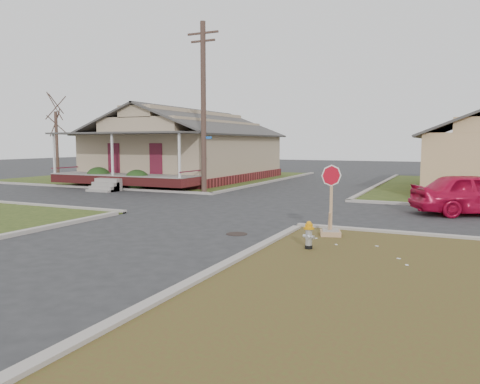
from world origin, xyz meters
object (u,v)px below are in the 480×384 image
at_px(stop_sign, 331,220).
at_px(red_sedan, 476,194).
at_px(utility_pole, 203,106).
at_px(fire_hydrant, 309,233).

bearing_deg(stop_sign, red_sedan, 40.91).
height_order(utility_pole, red_sedan, utility_pole).
bearing_deg(red_sedan, fire_hydrant, 129.82).
bearing_deg(fire_hydrant, utility_pole, 143.90).
xyz_separation_m(fire_hydrant, stop_sign, (0.08, 1.91, 0.05)).
xyz_separation_m(fire_hydrant, red_sedan, (4.01, 8.43, 0.36)).
distance_m(fire_hydrant, red_sedan, 9.34).
height_order(fire_hydrant, red_sedan, red_sedan).
relative_size(utility_pole, stop_sign, 4.39).
xyz_separation_m(utility_pole, fire_hydrant, (8.97, -10.57, -4.22)).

